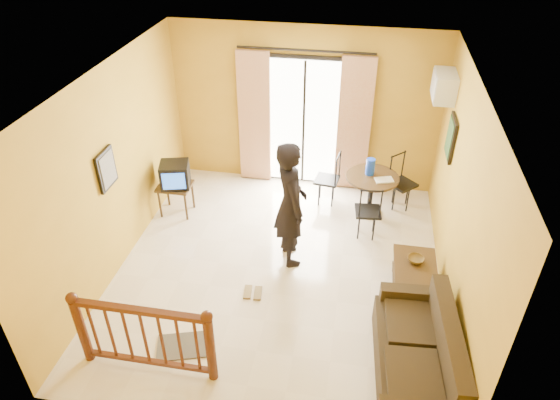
% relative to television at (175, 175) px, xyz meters
% --- Properties ---
extents(ground, '(5.00, 5.00, 0.00)m').
position_rel_television_xyz_m(ground, '(1.87, -1.11, -0.73)').
color(ground, beige).
rests_on(ground, ground).
extents(room_shell, '(5.00, 5.00, 5.00)m').
position_rel_television_xyz_m(room_shell, '(1.87, -1.11, 0.97)').
color(room_shell, white).
rests_on(room_shell, ground).
extents(balcony_door, '(2.25, 0.14, 2.46)m').
position_rel_television_xyz_m(balcony_door, '(1.87, 1.32, 0.46)').
color(balcony_door, black).
rests_on(balcony_door, ground).
extents(tv_table, '(0.53, 0.44, 0.53)m').
position_rel_television_xyz_m(tv_table, '(-0.03, 0.00, -0.28)').
color(tv_table, black).
rests_on(tv_table, ground).
extents(television, '(0.53, 0.50, 0.40)m').
position_rel_television_xyz_m(television, '(0.00, 0.00, 0.00)').
color(television, black).
rests_on(television, tv_table).
extents(picture_left, '(0.05, 0.42, 0.52)m').
position_rel_television_xyz_m(picture_left, '(-0.35, -1.31, 0.82)').
color(picture_left, black).
rests_on(picture_left, room_shell).
extents(dining_table, '(0.84, 0.84, 0.70)m').
position_rel_television_xyz_m(dining_table, '(3.09, 0.55, -0.17)').
color(dining_table, black).
rests_on(dining_table, ground).
extents(water_jug, '(0.14, 0.14, 0.27)m').
position_rel_television_xyz_m(water_jug, '(3.04, 0.61, 0.11)').
color(water_jug, blue).
rests_on(water_jug, dining_table).
extents(serving_tray, '(0.32, 0.25, 0.02)m').
position_rel_television_xyz_m(serving_tray, '(3.27, 0.45, -0.02)').
color(serving_tray, beige).
rests_on(serving_tray, dining_table).
extents(dining_chairs, '(1.75, 1.39, 0.95)m').
position_rel_television_xyz_m(dining_chairs, '(3.01, 0.49, -0.73)').
color(dining_chairs, black).
rests_on(dining_chairs, ground).
extents(air_conditioner, '(0.31, 0.60, 0.40)m').
position_rel_television_xyz_m(air_conditioner, '(3.96, 0.84, 1.42)').
color(air_conditioner, silver).
rests_on(air_conditioner, room_shell).
extents(botanical_print, '(0.05, 0.50, 0.60)m').
position_rel_television_xyz_m(botanical_print, '(4.09, 0.19, 0.92)').
color(botanical_print, black).
rests_on(botanical_print, room_shell).
extents(coffee_table, '(0.56, 1.00, 0.44)m').
position_rel_television_xyz_m(coffee_table, '(3.72, -1.29, -0.43)').
color(coffee_table, black).
rests_on(coffee_table, ground).
extents(bowl, '(0.27, 0.27, 0.07)m').
position_rel_television_xyz_m(bowl, '(3.72, -1.12, -0.25)').
color(bowl, brown).
rests_on(bowl, coffee_table).
extents(sofa, '(0.92, 1.80, 0.84)m').
position_rel_television_xyz_m(sofa, '(3.72, -2.58, -0.42)').
color(sofa, '#2D2211').
rests_on(sofa, ground).
extents(standing_person, '(0.68, 0.81, 1.88)m').
position_rel_television_xyz_m(standing_person, '(1.99, -0.81, 0.21)').
color(standing_person, black).
rests_on(standing_person, ground).
extents(stair_balustrade, '(1.63, 0.13, 1.04)m').
position_rel_television_xyz_m(stair_balustrade, '(0.72, -3.01, -0.17)').
color(stair_balustrade, '#471E0F').
rests_on(stair_balustrade, ground).
extents(doormat, '(0.69, 0.56, 0.02)m').
position_rel_television_xyz_m(doormat, '(0.98, -2.67, -0.72)').
color(doormat, '#4E4A3E').
rests_on(doormat, ground).
extents(sandals, '(0.27, 0.26, 0.03)m').
position_rel_television_xyz_m(sandals, '(1.61, -1.64, -0.71)').
color(sandals, brown).
rests_on(sandals, ground).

